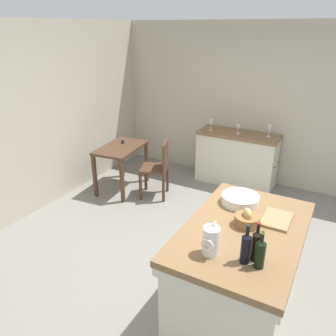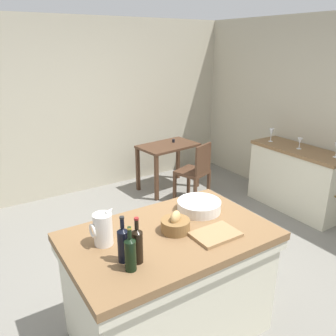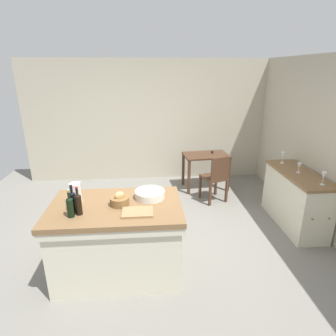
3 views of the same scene
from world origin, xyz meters
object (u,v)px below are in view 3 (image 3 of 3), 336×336
object	(u,v)px
island_table	(118,237)
bread_basket	(120,200)
pitcher	(75,192)
wine_bottle_amber	(73,201)
wine_glass_left	(299,166)
wine_glass_middle	(283,156)
wine_bottle_green	(70,206)
side_cabinet	(295,199)
writing_desk	(206,160)
wine_bottle_dark	(78,203)
wine_glass_far_left	(324,176)
wash_bowl	(150,194)
wooden_chair	(216,177)
cutting_board	(138,212)

from	to	relation	value
island_table	bread_basket	bearing A→B (deg)	-2.28
pitcher	wine_bottle_amber	distance (m)	0.26
wine_glass_left	wine_glass_middle	xyz separation A→B (m)	(-0.04, 0.46, 0.03)
island_table	wine_bottle_green	distance (m)	0.73
island_table	side_cabinet	world-z (taller)	island_table
wine_bottle_green	writing_desk	bearing A→B (deg)	53.47
bread_basket	wine_bottle_green	bearing A→B (deg)	-154.22
wine_bottle_dark	side_cabinet	bearing A→B (deg)	19.87
pitcher	wine_bottle_dark	bearing A→B (deg)	-71.98
wine_glass_far_left	wine_glass_middle	world-z (taller)	wine_glass_middle
pitcher	wine_glass_far_left	bearing A→B (deg)	5.74
wine_glass_far_left	wine_glass_left	bearing A→B (deg)	99.14
island_table	wine_glass_far_left	size ratio (longest dim) A/B	8.18
wine_glass_far_left	writing_desk	bearing A→B (deg)	119.89
wash_bowl	writing_desk	bearing A→B (deg)	62.95
side_cabinet	writing_desk	distance (m)	1.93
wooden_chair	wine_bottle_green	size ratio (longest dim) A/B	3.06
wine_bottle_amber	wine_bottle_green	world-z (taller)	wine_bottle_amber
wine_bottle_amber	wine_glass_far_left	size ratio (longest dim) A/B	1.72
writing_desk	wine_bottle_amber	distance (m)	3.33
pitcher	wine_bottle_green	distance (m)	0.36
side_cabinet	wine_glass_middle	bearing A→B (deg)	97.01
island_table	cutting_board	distance (m)	0.55
pitcher	wine_bottle_amber	world-z (taller)	wine_bottle_amber
cutting_board	wine_bottle_dark	size ratio (longest dim) A/B	1.06
wine_bottle_dark	wine_bottle_amber	distance (m)	0.09
wine_bottle_amber	writing_desk	bearing A→B (deg)	52.43
wine_bottle_green	side_cabinet	bearing A→B (deg)	20.23
wine_bottle_dark	wine_glass_left	world-z (taller)	wine_bottle_dark
wooden_chair	wine_glass_far_left	xyz separation A→B (m)	(1.12, -1.39, 0.52)
writing_desk	cutting_board	xyz separation A→B (m)	(-1.33, -2.70, 0.31)
island_table	writing_desk	world-z (taller)	island_table
side_cabinet	wine_bottle_dark	distance (m)	3.31
island_table	wine_glass_far_left	world-z (taller)	wine_glass_far_left
wine_bottle_dark	wine_bottle_green	world-z (taller)	wine_bottle_dark
writing_desk	wash_bowl	xyz separation A→B (m)	(-1.19, -2.32, 0.34)
wine_bottle_green	wine_glass_middle	distance (m)	3.48
wine_bottle_dark	wash_bowl	bearing A→B (deg)	24.90
side_cabinet	cutting_board	distance (m)	2.73
writing_desk	wine_bottle_dark	bearing A→B (deg)	-126.02
wooden_chair	wine_bottle_green	world-z (taller)	wine_bottle_green
side_cabinet	writing_desk	bearing A→B (deg)	125.45
island_table	bread_basket	size ratio (longest dim) A/B	7.00
writing_desk	wine_glass_far_left	xyz separation A→B (m)	(1.17, -2.04, 0.40)
wooden_chair	wine_bottle_dark	xyz separation A→B (m)	(-2.00, -2.02, 0.55)
bread_basket	wine_glass_far_left	size ratio (longest dim) A/B	1.17
wash_bowl	wine_glass_far_left	xyz separation A→B (m)	(2.36, 0.28, 0.05)
cutting_board	writing_desk	bearing A→B (deg)	63.84
wash_bowl	cutting_board	world-z (taller)	wash_bowl
wine_bottle_green	wine_bottle_dark	bearing A→B (deg)	33.76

